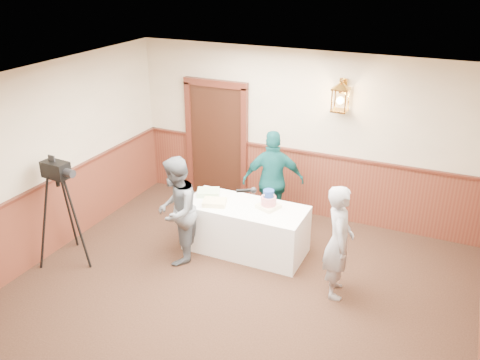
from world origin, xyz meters
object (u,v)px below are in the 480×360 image
object	(u,v)px
sheet_cake_green	(208,192)
tv_camera_rig	(63,218)
assistant_p	(273,181)
sheet_cake_yellow	(215,202)
baker	(339,242)
display_table	(246,228)
tiered_cake	(268,201)
interviewer	(176,211)

from	to	relation	value
sheet_cake_green	tv_camera_rig	bearing A→B (deg)	-137.38
sheet_cake_green	assistant_p	distance (m)	1.07
sheet_cake_yellow	tv_camera_rig	world-z (taller)	tv_camera_rig
baker	display_table	bearing A→B (deg)	55.25
sheet_cake_green	tv_camera_rig	size ratio (longest dim) A/B	0.21
sheet_cake_yellow	sheet_cake_green	distance (m)	0.35
display_table	sheet_cake_green	distance (m)	0.80
display_table	baker	distance (m)	1.64
display_table	tiered_cake	distance (m)	0.59
display_table	assistant_p	xyz separation A→B (m)	(0.11, 0.84, 0.46)
tiered_cake	baker	distance (m)	1.32
tiered_cake	tv_camera_rig	xyz separation A→B (m)	(-2.58, -1.42, -0.16)
display_table	tv_camera_rig	xyz separation A→B (m)	(-2.25, -1.34, 0.33)
display_table	interviewer	distance (m)	1.11
display_table	sheet_cake_yellow	world-z (taller)	sheet_cake_yellow
interviewer	assistant_p	xyz separation A→B (m)	(0.90, 1.48, 0.03)
assistant_p	sheet_cake_yellow	bearing A→B (deg)	38.21
interviewer	tv_camera_rig	size ratio (longest dim) A/B	1.02
sheet_cake_green	sheet_cake_yellow	bearing A→B (deg)	-46.98
tiered_cake	tv_camera_rig	world-z (taller)	tv_camera_rig
sheet_cake_green	assistant_p	size ratio (longest dim) A/B	0.20
display_table	baker	xyz separation A→B (m)	(1.52, -0.48, 0.40)
sheet_cake_green	baker	xyz separation A→B (m)	(2.20, -0.59, -0.01)
interviewer	tv_camera_rig	world-z (taller)	interviewer
assistant_p	sheet_cake_green	bearing A→B (deg)	19.99
interviewer	sheet_cake_green	bearing A→B (deg)	155.20
display_table	assistant_p	bearing A→B (deg)	82.64
tiered_cake	tv_camera_rig	bearing A→B (deg)	-151.27
baker	assistant_p	bearing A→B (deg)	29.74
baker	assistant_p	xyz separation A→B (m)	(-1.41, 1.32, 0.06)
display_table	interviewer	bearing A→B (deg)	-141.00
assistant_p	tv_camera_rig	xyz separation A→B (m)	(-2.36, -2.18, -0.13)
baker	tv_camera_rig	xyz separation A→B (m)	(-3.77, -0.85, -0.08)
sheet_cake_green	baker	size ratio (longest dim) A/B	0.22
interviewer	assistant_p	world-z (taller)	assistant_p
display_table	tv_camera_rig	world-z (taller)	tv_camera_rig
sheet_cake_yellow	assistant_p	xyz separation A→B (m)	(0.55, 0.98, 0.05)
sheet_cake_green	tiered_cake	bearing A→B (deg)	-1.91
sheet_cake_green	tv_camera_rig	world-z (taller)	tv_camera_rig
sheet_cake_yellow	interviewer	xyz separation A→B (m)	(-0.36, -0.50, 0.02)
sheet_cake_green	interviewer	distance (m)	0.76
tv_camera_rig	interviewer	bearing A→B (deg)	29.87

